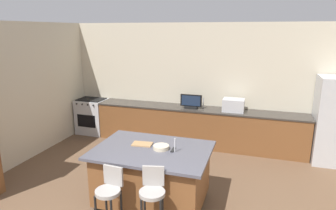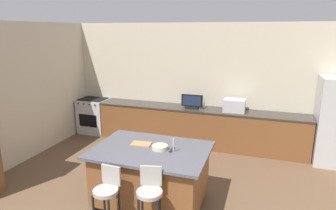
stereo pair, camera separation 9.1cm
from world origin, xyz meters
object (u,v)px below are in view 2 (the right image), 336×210
Objects in this scene: bar_stool_right at (150,198)px; tv_monitor at (192,102)px; tv_remote at (172,150)px; range_oven at (94,116)px; microwave at (234,105)px; cutting_board at (141,144)px; kitchen_island at (151,175)px; fruit_bowl at (160,147)px; bar_stool_left at (107,195)px.

tv_monitor is at bearing 81.67° from bar_stool_right.
tv_remote is (0.32, -2.53, -0.13)m from tv_monitor.
range_oven is 2.81m from tv_monitor.
tv_monitor is at bearing -176.98° from microwave.
tv_remote is 0.55m from cutting_board.
range_oven reaches higher than kitchen_island.
fruit_bowl is at bearing -108.30° from microwave.
tv_remote is (3.06, -2.58, 0.47)m from range_oven.
bar_stool_left is 3.82× the size of fruit_bowl.
bar_stool_left is at bearing -115.67° from fruit_bowl.
kitchen_island is 10.63× the size of tv_remote.
cutting_board is (-0.35, 0.08, -0.02)m from fruit_bowl.
kitchen_island is at bearing -164.02° from fruit_bowl.
bar_stool_left is (2.43, -3.49, 0.10)m from range_oven.
range_oven is 3.89m from fruit_bowl.
bar_stool_left is at bearing -94.67° from cutting_board.
cutting_board reaches higher than bar_stool_left.
range_oven is 4.57m from bar_stool_right.
tv_monitor is 3.49m from bar_stool_left.
cutting_board reaches higher than kitchen_island.
bar_stool_right is 0.91m from tv_remote.
fruit_bowl reaches higher than range_oven.
kitchen_island is at bearing -43.99° from range_oven.
bar_stool_right is 1.10m from cutting_board.
cutting_board is at bearing -115.72° from microwave.
tv_monitor reaches higher than fruit_bowl.
tv_monitor is 2.98× the size of tv_remote.
microwave is at bearing 69.31° from kitchen_island.
kitchen_island is at bearing 97.59° from bar_stool_right.
bar_stool_left is 1.05m from cutting_board.
range_oven is at bearing 135.00° from cutting_board.
microwave is 2.79m from cutting_board.
tv_remote is at bearing 74.79° from bar_stool_right.
microwave is 3.53m from bar_stool_right.
bar_stool_right reaches higher than tv_remote.
bar_stool_right reaches higher than cutting_board.
range_oven is 1.00× the size of bar_stool_left.
tv_remote is at bearing -104.40° from microwave.
range_oven is 0.94× the size of bar_stool_right.
range_oven is 4.03m from tv_remote.
tv_monitor is (0.01, 2.58, 0.60)m from kitchen_island.
kitchen_island is 0.86m from bar_stool_right.
kitchen_island is 1.90× the size of bar_stool_left.
tv_remote is at bearing 8.26° from kitchen_island.
range_oven is at bearing -179.98° from microwave.
bar_stool_right is 0.92m from fruit_bowl.
tv_remote is (0.03, 0.84, 0.34)m from bar_stool_right.
tv_monitor is 2.47m from cutting_board.
bar_stool_right is at bearing -85.13° from tv_monitor.
microwave is 0.48× the size of bar_stool_right.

